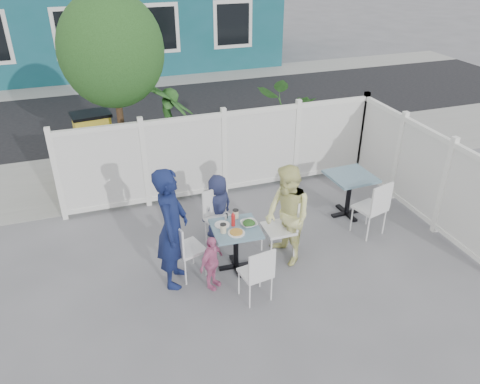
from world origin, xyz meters
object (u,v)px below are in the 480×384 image
object	(u,v)px
man	(172,228)
chair_right	(284,222)
spare_table	(350,184)
chair_left	(183,245)
toddler	(212,263)
main_table	(236,237)
boy	(218,207)
utility_cabinet	(95,146)
woman	(287,216)
chair_near	(258,271)
chair_back	(218,213)

from	to	relation	value
man	chair_right	bearing A→B (deg)	-64.85
chair_right	spare_table	bearing A→B (deg)	-64.30
chair_left	toddler	xyz separation A→B (m)	(0.30, -0.35, -0.12)
main_table	boy	distance (m)	0.88
chair_right	toddler	bearing A→B (deg)	107.69
toddler	chair_left	bearing A→B (deg)	92.08
spare_table	utility_cabinet	bearing A→B (deg)	142.63
woman	toddler	bearing A→B (deg)	-85.38
chair_right	man	bearing A→B (deg)	93.27
utility_cabinet	chair_left	world-z (taller)	utility_cabinet
utility_cabinet	boy	distance (m)	3.41
utility_cabinet	woman	xyz separation A→B (m)	(2.45, -3.90, 0.14)
utility_cabinet	boy	world-z (taller)	utility_cabinet
chair_left	man	distance (m)	0.38
chair_left	chair_near	bearing A→B (deg)	27.19
utility_cabinet	toddler	world-z (taller)	utility_cabinet
chair_left	woman	bearing A→B (deg)	69.08
chair_back	toddler	size ratio (longest dim) A/B	1.11
spare_table	chair_back	distance (m)	2.37
chair_right	chair_back	world-z (taller)	chair_right
boy	woman	bearing A→B (deg)	106.52
spare_table	woman	distance (m)	1.77
chair_near	spare_table	bearing A→B (deg)	26.20
spare_table	chair_left	world-z (taller)	chair_left
chair_back	main_table	bearing A→B (deg)	76.35
utility_cabinet	man	world-z (taller)	man
chair_near	chair_back	bearing A→B (deg)	85.46
utility_cabinet	spare_table	distance (m)	5.03
chair_right	toddler	size ratio (longest dim) A/B	1.22
chair_back	toddler	distance (m)	1.11
chair_right	boy	xyz separation A→B (m)	(-0.78, 0.81, -0.04)
utility_cabinet	chair_right	size ratio (longest dim) A/B	1.24
chair_back	boy	xyz separation A→B (m)	(0.05, 0.16, 0.01)
chair_left	chair_right	world-z (taller)	chair_right
chair_left	chair_near	world-z (taller)	chair_left
utility_cabinet	main_table	world-z (taller)	utility_cabinet
main_table	spare_table	distance (m)	2.45
utility_cabinet	main_table	size ratio (longest dim) A/B	1.79
spare_table	chair_right	size ratio (longest dim) A/B	0.77
boy	chair_left	bearing A→B (deg)	24.67
chair_near	man	world-z (taller)	man
chair_left	woman	xyz separation A→B (m)	(1.53, -0.10, 0.24)
utility_cabinet	chair_back	size ratio (longest dim) A/B	1.37
main_table	chair_right	world-z (taller)	chair_right
main_table	chair_near	xyz separation A→B (m)	(0.05, -0.77, -0.05)
chair_back	boy	distance (m)	0.17
spare_table	woman	bearing A→B (deg)	-151.44
chair_near	toddler	world-z (taller)	chair_near
utility_cabinet	chair_left	size ratio (longest dim) A/B	1.37
man	boy	size ratio (longest dim) A/B	1.62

